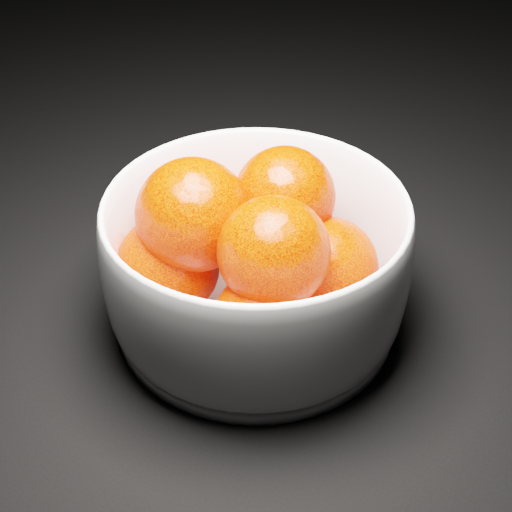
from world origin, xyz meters
The scene contains 2 objects.
bowl centered at (0.07, 0.25, 0.06)m, with size 0.25×0.25×0.12m.
orange_pile centered at (0.06, 0.25, 0.08)m, with size 0.19×0.17×0.13m.
Camera 1 is at (0.35, -0.10, 0.42)m, focal length 50.00 mm.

